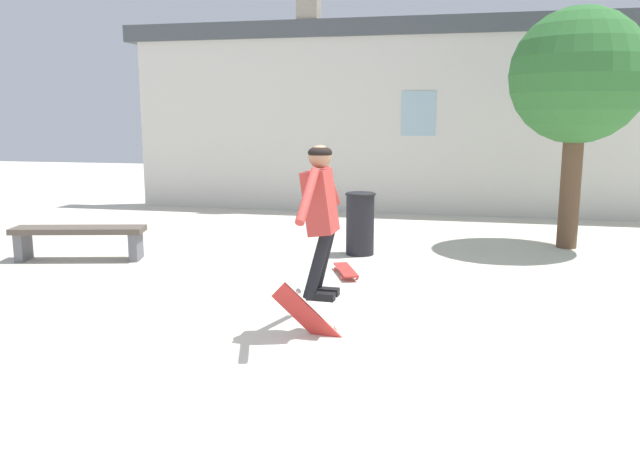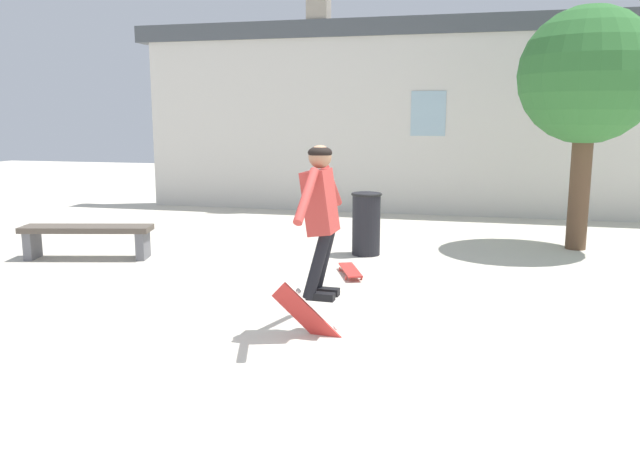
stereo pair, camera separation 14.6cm
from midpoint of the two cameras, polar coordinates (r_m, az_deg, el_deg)
name	(u,v)px [view 2 (the right image)]	position (r m, az deg, el deg)	size (l,w,h in m)	color
ground_plane	(343,354)	(5.49, 2.87, -11.39)	(40.00, 40.00, 0.00)	beige
building_backdrop	(423,113)	(13.28, 9.70, 10.34)	(12.79, 0.52, 5.23)	beige
tree_right	(588,78)	(10.31, 23.66, 12.52)	(2.02, 2.02, 3.63)	brown
park_bench	(87,234)	(9.53, -20.13, -0.52)	(1.89, 0.84, 0.48)	brown
trash_bin	(366,222)	(9.21, 4.70, 0.56)	(0.45, 0.45, 0.92)	black
skater	(320,208)	(5.68, 0.75, 1.85)	(0.32, 1.34, 1.42)	#B23833
skateboard_flipping	(308,318)	(5.89, -0.34, -8.20)	(0.72, 0.14, 0.69)	red
skateboard_resting	(350,270)	(8.07, 3.30, -3.82)	(0.45, 0.78, 0.08)	red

